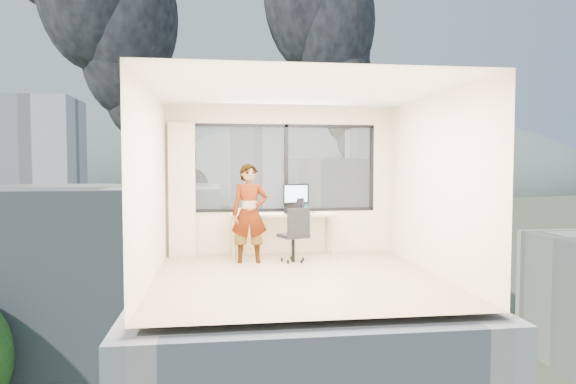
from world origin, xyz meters
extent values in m
cube|color=tan|center=(0.00, 0.00, 0.00)|extent=(4.00, 4.00, 0.01)
cube|color=white|center=(0.00, 0.00, 2.60)|extent=(4.00, 4.00, 0.01)
cube|color=beige|center=(0.00, -2.00, 1.30)|extent=(4.00, 0.01, 2.60)
cube|color=beige|center=(-2.00, 0.00, 1.30)|extent=(0.01, 4.00, 2.60)
cube|color=beige|center=(2.00, 0.00, 1.30)|extent=(0.01, 4.00, 2.60)
cube|color=#F4E5BE|center=(-1.72, 1.88, 1.15)|extent=(0.45, 0.14, 2.30)
cube|color=#C4B483|center=(0.00, 1.66, 0.38)|extent=(1.80, 0.60, 0.75)
imported|color=#2D2D33|center=(-0.60, 1.18, 0.80)|extent=(0.58, 0.39, 1.60)
cube|color=white|center=(-0.63, 1.87, 0.79)|extent=(0.31, 0.27, 0.07)
cube|color=black|center=(0.52, 1.61, 0.76)|extent=(0.10, 0.05, 0.01)
cylinder|color=black|center=(0.34, 1.63, 0.80)|extent=(0.10, 0.10, 0.09)
ellipsoid|color=#0C4A4C|center=(0.33, 1.86, 0.86)|extent=(0.31, 0.22, 0.22)
cube|color=#515B3D|center=(0.00, 120.00, -14.00)|extent=(400.00, 400.00, 0.04)
cube|color=beige|center=(-9.00, 30.00, -7.00)|extent=(16.00, 12.00, 14.00)
cube|color=white|center=(12.00, 38.00, -6.00)|extent=(14.00, 13.00, 16.00)
cube|color=silver|center=(-35.00, 95.00, 0.00)|extent=(14.00, 14.00, 28.00)
cube|color=silver|center=(8.00, 120.00, 1.00)|extent=(13.00, 13.00, 30.00)
cube|color=silver|center=(45.00, 140.00, -1.00)|extent=(15.00, 15.00, 26.00)
cube|color=silver|center=(-60.00, 150.00, -3.00)|extent=(16.00, 14.00, 22.00)
ellipsoid|color=slate|center=(-120.00, 320.00, -14.00)|extent=(288.00, 216.00, 90.00)
ellipsoid|color=slate|center=(100.00, 320.00, -14.00)|extent=(300.00, 220.00, 96.00)
camera|label=1|loc=(-1.08, -7.01, 1.59)|focal=31.74mm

